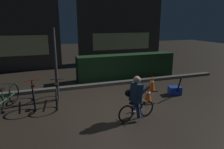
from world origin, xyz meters
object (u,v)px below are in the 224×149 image
(street_post, at_px, (56,65))
(closed_umbrella, at_px, (179,86))
(blue_crate, at_px, (175,91))
(traffic_cone_far, at_px, (152,83))
(parked_bike_leftmost, at_px, (6,99))
(traffic_cone_near, at_px, (148,94))
(cyclist, at_px, (136,98))
(parked_bike_left_mid, at_px, (33,95))
(parked_bike_center_left, at_px, (58,93))

(street_post, relative_size, closed_umbrella, 2.90)
(blue_crate, bearing_deg, traffic_cone_far, 132.99)
(traffic_cone_far, distance_m, closed_umbrella, 1.07)
(traffic_cone_far, relative_size, closed_umbrella, 0.76)
(street_post, distance_m, traffic_cone_far, 3.71)
(parked_bike_leftmost, xyz_separation_m, blue_crate, (5.74, -0.60, -0.19))
(traffic_cone_near, height_order, blue_crate, traffic_cone_near)
(street_post, distance_m, cyclist, 3.00)
(cyclist, bearing_deg, traffic_cone_far, 39.14)
(street_post, xyz_separation_m, traffic_cone_far, (3.58, -0.25, -0.92))
(street_post, distance_m, closed_umbrella, 4.39)
(parked_bike_leftmost, bearing_deg, parked_bike_left_mid, -66.85)
(street_post, relative_size, parked_bike_center_left, 1.49)
(traffic_cone_near, height_order, cyclist, cyclist)
(parked_bike_left_mid, relative_size, traffic_cone_far, 2.63)
(traffic_cone_near, xyz_separation_m, closed_umbrella, (1.32, 0.15, 0.10))
(parked_bike_leftmost, distance_m, traffic_cone_near, 4.50)
(street_post, bearing_deg, parked_bike_left_mid, -161.71)
(parked_bike_center_left, bearing_deg, parked_bike_leftmost, 94.73)
(traffic_cone_far, xyz_separation_m, cyclist, (-1.65, -1.96, 0.32))
(parked_bike_leftmost, relative_size, traffic_cone_far, 2.41)
(street_post, bearing_deg, parked_bike_center_left, -93.52)
(traffic_cone_far, bearing_deg, parked_bike_center_left, -178.46)
(parked_bike_left_mid, relative_size, parked_bike_center_left, 1.02)
(traffic_cone_far, height_order, cyclist, cyclist)
(parked_bike_left_mid, relative_size, traffic_cone_near, 2.71)
(parked_bike_center_left, bearing_deg, traffic_cone_far, -81.98)
(parked_bike_leftmost, distance_m, parked_bike_left_mid, 0.78)
(blue_crate, bearing_deg, closed_umbrella, -97.75)
(closed_umbrella, bearing_deg, parked_bike_leftmost, -82.18)
(parked_bike_left_mid, height_order, traffic_cone_near, parked_bike_left_mid)
(traffic_cone_far, bearing_deg, street_post, 175.96)
(street_post, bearing_deg, traffic_cone_near, -24.67)
(traffic_cone_far, xyz_separation_m, blue_crate, (0.60, -0.65, -0.16))
(traffic_cone_near, bearing_deg, traffic_cone_far, 54.38)
(parked_bike_left_mid, bearing_deg, traffic_cone_far, -94.73)
(parked_bike_leftmost, relative_size, closed_umbrella, 1.82)
(parked_bike_leftmost, xyz_separation_m, parked_bike_center_left, (1.54, -0.05, 0.01))
(street_post, xyz_separation_m, parked_bike_left_mid, (-0.78, -0.26, -0.88))
(traffic_cone_far, bearing_deg, parked_bike_leftmost, -179.45)
(street_post, distance_m, parked_bike_center_left, 0.95)
(street_post, relative_size, parked_bike_leftmost, 1.59)
(parked_bike_left_mid, xyz_separation_m, closed_umbrella, (4.93, -0.89, 0.04))
(street_post, height_order, cyclist, street_post)
(street_post, xyz_separation_m, parked_bike_center_left, (-0.02, -0.35, -0.88))
(street_post, distance_m, blue_crate, 4.41)
(traffic_cone_near, distance_m, traffic_cone_far, 1.29)
(street_post, xyz_separation_m, cyclist, (1.93, -2.21, -0.60))
(traffic_cone_far, bearing_deg, traffic_cone_near, -125.62)
(parked_bike_center_left, height_order, traffic_cone_far, parked_bike_center_left)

